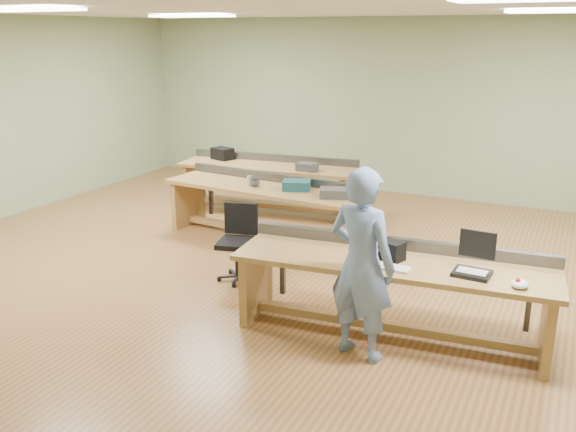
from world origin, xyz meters
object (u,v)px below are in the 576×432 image
object	(u,v)px
workbench_mid	(266,200)
parts_bin_teal	(297,185)
person	(362,264)
workbench_front	(392,279)
parts_bin_grey	(336,193)
drinks_can	(250,180)
task_chair	(238,253)
workbench_back	(268,177)
camera_bag	(389,250)
mug	(255,183)
laptop_base	(472,273)

from	to	relation	value
workbench_mid	parts_bin_teal	world-z (taller)	parts_bin_teal
workbench_mid	person	xyz separation A→B (m)	(2.22, -2.43, 0.30)
workbench_front	parts_bin_grey	world-z (taller)	parts_bin_grey
parts_bin_grey	drinks_can	distance (m)	1.29
workbench_mid	drinks_can	bearing A→B (deg)	-162.84
workbench_mid	task_chair	world-z (taller)	task_chair
workbench_back	drinks_can	xyz separation A→B (m)	(0.40, -1.28, 0.26)
workbench_back	task_chair	size ratio (longest dim) A/B	3.28
drinks_can	workbench_mid	bearing A→B (deg)	12.35
workbench_mid	person	size ratio (longest dim) A/B	1.72
camera_bag	mug	distance (m)	3.06
task_chair	drinks_can	bearing A→B (deg)	99.57
workbench_mid	camera_bag	xyz separation A→B (m)	(2.31, -1.94, 0.28)
workbench_mid	camera_bag	world-z (taller)	camera_bag
parts_bin_teal	mug	world-z (taller)	parts_bin_teal
workbench_mid	task_chair	distance (m)	1.47
workbench_front	parts_bin_teal	bearing A→B (deg)	128.73
person	task_chair	world-z (taller)	person
workbench_mid	camera_bag	size ratio (longest dim) A/B	11.15
laptop_base	parts_bin_grey	world-z (taller)	parts_bin_grey
laptop_base	workbench_mid	bearing A→B (deg)	150.44
parts_bin_grey	drinks_can	size ratio (longest dim) A/B	3.15
camera_bag	task_chair	world-z (taller)	camera_bag
workbench_front	camera_bag	bearing A→B (deg)	176.30
workbench_front	workbench_back	xyz separation A→B (m)	(-2.98, 3.17, -0.00)
workbench_back	parts_bin_grey	size ratio (longest dim) A/B	6.99
task_chair	person	bearing A→B (deg)	-43.87
mug	workbench_front	bearing A→B (deg)	-36.93
person	drinks_can	xyz separation A→B (m)	(-2.44, 2.38, -0.04)
workbench_back	drinks_can	size ratio (longest dim) A/B	22.06
workbench_back	camera_bag	world-z (taller)	camera_bag
workbench_front	person	distance (m)	0.59
camera_bag	mug	bearing A→B (deg)	160.21
workbench_back	person	bearing A→B (deg)	-58.71
laptop_base	parts_bin_teal	distance (m)	3.29
mug	task_chair	bearing A→B (deg)	-69.13
workbench_front	parts_bin_teal	xyz separation A→B (m)	(-1.90, 1.94, 0.25)
laptop_base	camera_bag	distance (m)	0.76
parts_bin_teal	camera_bag	bearing A→B (deg)	-46.34
drinks_can	parts_bin_grey	bearing A→B (deg)	-3.30
camera_bag	person	bearing A→B (deg)	-83.37
laptop_base	drinks_can	world-z (taller)	drinks_can
task_chair	workbench_back	bearing A→B (deg)	96.31
task_chair	parts_bin_teal	bearing A→B (deg)	72.35
workbench_back	mug	world-z (taller)	workbench_back
workbench_mid	task_chair	size ratio (longest dim) A/B	3.37
parts_bin_teal	drinks_can	bearing A→B (deg)	-175.78
workbench_back	parts_bin_teal	size ratio (longest dim) A/B	8.03
parts_bin_teal	parts_bin_grey	world-z (taller)	parts_bin_teal
workbench_back	person	xyz separation A→B (m)	(2.84, -3.66, 0.30)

